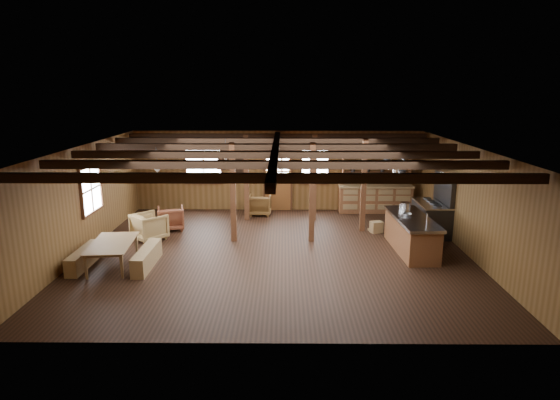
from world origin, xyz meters
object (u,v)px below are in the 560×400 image
armchair_a (171,218)px  commercial_range (433,213)px  armchair_c (149,227)px  kitchen_island (411,234)px  dining_table (114,254)px  armchair_b (260,205)px

armchair_a → commercial_range: bearing=163.3°
armchair_a → armchair_c: bearing=54.8°
kitchen_island → dining_table: bearing=-173.4°
dining_table → armchair_a: size_ratio=2.21×
commercial_range → armchair_c: bearing=-175.4°
commercial_range → armchair_a: size_ratio=2.55×
armchair_c → armchair_b: bearing=-93.0°
armchair_a → armchair_c: (-0.38, -0.99, 0.03)m
kitchen_island → dining_table: (-7.50, -1.17, -0.17)m
commercial_range → armchair_b: (-5.25, 2.06, -0.30)m
commercial_range → armchair_b: commercial_range is taller
armchair_a → dining_table: bearing=63.6°
commercial_range → armchair_c: 8.30m
kitchen_island → armchair_c: kitchen_island is taller
dining_table → armchair_c: armchair_c is taller
kitchen_island → armchair_b: size_ratio=3.35×
armchair_c → dining_table: bearing=127.3°
dining_table → armchair_a: (0.66, 3.06, 0.05)m
kitchen_island → dining_table: 7.59m
commercial_range → kitchen_island: bearing=-123.8°
armchair_a → armchair_c: size_ratio=0.92×
commercial_range → dining_table: (-8.55, -2.73, -0.34)m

